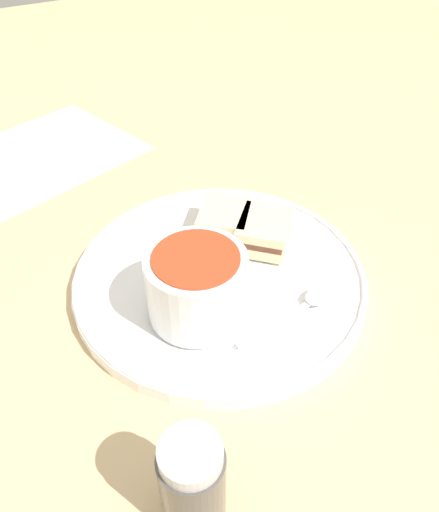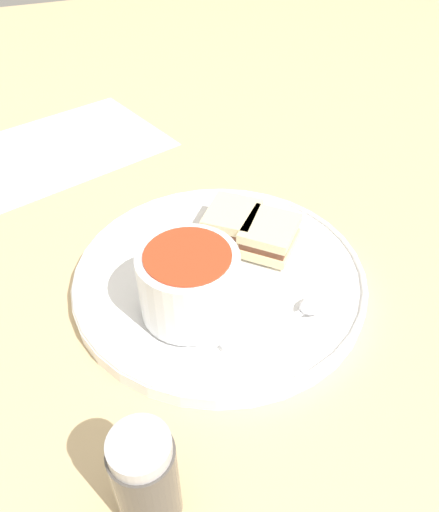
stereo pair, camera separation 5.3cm
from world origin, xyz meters
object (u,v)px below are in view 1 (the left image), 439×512
Objects in this scene: soup_bowl at (197,285)px; sandwich_half_far at (224,221)px; salt_shaker at (193,486)px; spoon at (312,300)px; sandwich_half_near at (264,232)px.

sandwich_half_far is at bearing -41.29° from soup_bowl.
soup_bowl is at bearing -28.06° from salt_shaker.
sandwich_half_far is at bearing 90.21° from spoon.
sandwich_half_far reaches higher than spoon.
soup_bowl is 0.13m from sandwich_half_far.
spoon is 1.27× the size of salt_shaker.
salt_shaker is (-0.22, 0.20, 0.01)m from sandwich_half_near.
sandwich_half_near is 0.30m from salt_shaker.
spoon is 0.10m from sandwich_half_near.
soup_bowl is at bearing 148.34° from spoon.
spoon is at bearing -113.83° from soup_bowl.
salt_shaker reaches higher than sandwich_half_near.
salt_shaker reaches higher than sandwich_half_far.
sandwich_half_far is at bearing -33.48° from salt_shaker.
sandwich_half_far is 0.87× the size of salt_shaker.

